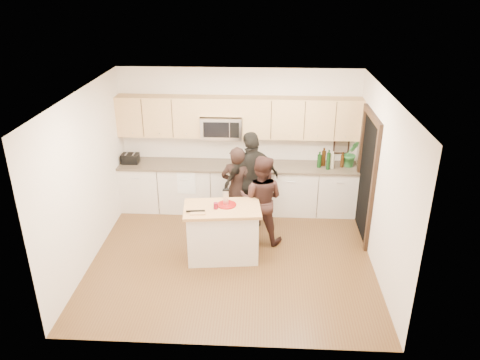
# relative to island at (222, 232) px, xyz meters

# --- Properties ---
(floor) EXTENTS (4.50, 4.50, 0.00)m
(floor) POSITION_rel_island_xyz_m (0.15, -0.01, -0.45)
(floor) COLOR brown
(floor) RESTS_ON ground
(room_shell) EXTENTS (4.52, 4.02, 2.71)m
(room_shell) POSITION_rel_island_xyz_m (0.15, -0.01, 1.28)
(room_shell) COLOR silver
(room_shell) RESTS_ON ground
(back_cabinetry) EXTENTS (4.50, 0.66, 0.94)m
(back_cabinetry) POSITION_rel_island_xyz_m (0.15, 1.68, 0.02)
(back_cabinetry) COLOR beige
(back_cabinetry) RESTS_ON ground
(upper_cabinetry) EXTENTS (4.50, 0.33, 0.75)m
(upper_cabinetry) POSITION_rel_island_xyz_m (0.19, 1.83, 1.39)
(upper_cabinetry) COLOR tan
(upper_cabinetry) RESTS_ON ground
(microwave) EXTENTS (0.76, 0.41, 0.40)m
(microwave) POSITION_rel_island_xyz_m (-0.15, 1.79, 1.20)
(microwave) COLOR silver
(microwave) RESTS_ON ground
(doorway) EXTENTS (0.06, 1.25, 2.20)m
(doorway) POSITION_rel_island_xyz_m (2.39, 0.89, 0.70)
(doorway) COLOR black
(doorway) RESTS_ON ground
(framed_picture) EXTENTS (0.30, 0.03, 0.38)m
(framed_picture) POSITION_rel_island_xyz_m (2.10, 1.98, 0.83)
(framed_picture) COLOR black
(framed_picture) RESTS_ON ground
(dish_towel) EXTENTS (0.34, 0.60, 0.48)m
(dish_towel) POSITION_rel_island_xyz_m (-0.80, 1.49, 0.35)
(dish_towel) COLOR white
(dish_towel) RESTS_ON ground
(island) EXTENTS (1.27, 0.83, 0.90)m
(island) POSITION_rel_island_xyz_m (0.00, 0.00, 0.00)
(island) COLOR beige
(island) RESTS_ON ground
(red_plate) EXTENTS (0.31, 0.31, 0.02)m
(red_plate) POSITION_rel_island_xyz_m (0.07, 0.08, 0.45)
(red_plate) COLOR maroon
(red_plate) RESTS_ON island
(box_grater) EXTENTS (0.10, 0.06, 0.25)m
(box_grater) POSITION_rel_island_xyz_m (0.05, 0.09, 0.59)
(box_grater) COLOR silver
(box_grater) RESTS_ON red_plate
(drink_glass) EXTENTS (0.07, 0.07, 0.10)m
(drink_glass) POSITION_rel_island_xyz_m (-0.09, -0.05, 0.50)
(drink_glass) COLOR maroon
(drink_glass) RESTS_ON island
(cutting_board) EXTENTS (0.26, 0.20, 0.02)m
(cutting_board) POSITION_rel_island_xyz_m (-0.36, -0.20, 0.45)
(cutting_board) COLOR tan
(cutting_board) RESTS_ON island
(tongs) EXTENTS (0.29, 0.06, 0.02)m
(tongs) POSITION_rel_island_xyz_m (-0.39, -0.19, 0.47)
(tongs) COLOR black
(tongs) RESTS_ON cutting_board
(knife) EXTENTS (0.22, 0.05, 0.01)m
(knife) POSITION_rel_island_xyz_m (-0.36, -0.20, 0.46)
(knife) COLOR silver
(knife) RESTS_ON cutting_board
(toaster) EXTENTS (0.32, 0.22, 0.18)m
(toaster) POSITION_rel_island_xyz_m (-1.90, 1.66, 0.58)
(toaster) COLOR black
(toaster) RESTS_ON back_cabinetry
(bottle_cluster) EXTENTS (0.50, 0.25, 0.38)m
(bottle_cluster) POSITION_rel_island_xyz_m (1.83, 1.64, 0.65)
(bottle_cluster) COLOR black
(bottle_cluster) RESTS_ON back_cabinetry
(orchid) EXTENTS (0.33, 0.29, 0.52)m
(orchid) POSITION_rel_island_xyz_m (2.25, 1.71, 0.74)
(orchid) COLOR #2C6E32
(orchid) RESTS_ON back_cabinetry
(woman_left) EXTENTS (0.62, 0.45, 1.57)m
(woman_left) POSITION_rel_island_xyz_m (0.18, 0.93, 0.33)
(woman_left) COLOR black
(woman_left) RESTS_ON ground
(woman_center) EXTENTS (0.86, 0.73, 1.56)m
(woman_center) POSITION_rel_island_xyz_m (0.61, 0.55, 0.33)
(woman_center) COLOR black
(woman_center) RESTS_ON ground
(woman_right) EXTENTS (1.13, 0.91, 1.80)m
(woman_right) POSITION_rel_island_xyz_m (0.43, 1.04, 0.45)
(woman_right) COLOR black
(woman_right) RESTS_ON ground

